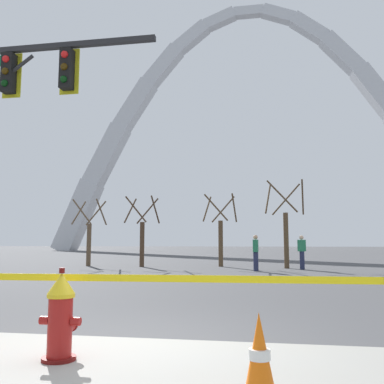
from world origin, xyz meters
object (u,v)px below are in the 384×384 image
Objects in this scene: pedestrian_walking_left at (302,252)px; pedestrian_standing_center at (256,252)px; traffic_cone_mid_sidewalk at (260,362)px; fire_hydrant at (61,317)px; monument_arch at (251,136)px.

pedestrian_standing_center is at bearing -143.64° from pedestrian_walking_left.
traffic_cone_mid_sidewalk is at bearing -88.91° from pedestrian_standing_center.
pedestrian_standing_center reaches higher than fire_hydrant.
traffic_cone_mid_sidewalk is 0.46× the size of pedestrian_standing_center.
traffic_cone_mid_sidewalk is 59.00m from monument_arch.
traffic_cone_mid_sidewalk is at bearing -96.06° from pedestrian_walking_left.
monument_arch is 37.35× the size of pedestrian_walking_left.
monument_arch is at bearing 91.48° from traffic_cone_mid_sidewalk.
traffic_cone_mid_sidewalk is at bearing -25.16° from fire_hydrant.
pedestrian_walking_left and pedestrian_standing_center have the same top height.
pedestrian_standing_center is (1.17, -41.09, -15.72)m from monument_arch.
pedestrian_walking_left is (3.97, 16.19, 0.35)m from fire_hydrant.
pedestrian_walking_left is at bearing 83.94° from traffic_cone_mid_sidewalk.
traffic_cone_mid_sidewalk is 0.46× the size of pedestrian_walking_left.
pedestrian_walking_left is (3.29, -39.53, -15.72)m from monument_arch.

